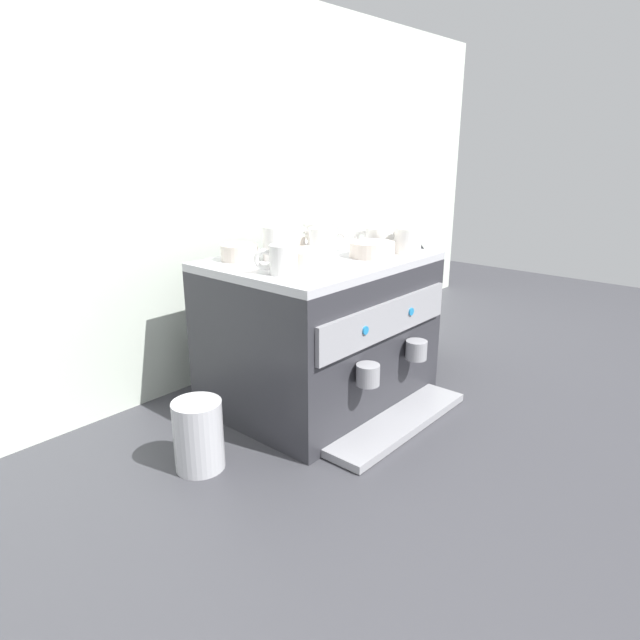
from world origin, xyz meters
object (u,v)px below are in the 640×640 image
(ceramic_cup_4, at_px, (407,240))
(ceramic_cup_2, at_px, (282,259))
(ceramic_cup_5, at_px, (378,238))
(milk_pitcher, at_px, (199,435))
(ceramic_cup_1, at_px, (324,240))
(ceramic_cup_3, at_px, (316,235))
(ceramic_cup_0, at_px, (277,243))
(ceramic_bowl_3, at_px, (287,244))
(espresso_machine, at_px, (321,331))
(coffee_grinder, at_px, (413,299))
(ceramic_bowl_0, at_px, (307,258))
(ceramic_bowl_2, at_px, (239,253))
(ceramic_bowl_1, at_px, (372,250))

(ceramic_cup_4, bearing_deg, ceramic_cup_2, 169.40)
(ceramic_cup_5, height_order, milk_pitcher, ceramic_cup_5)
(ceramic_cup_2, bearing_deg, ceramic_cup_1, 20.44)
(ceramic_cup_3, bearing_deg, ceramic_cup_0, -166.48)
(ceramic_cup_3, xyz_separation_m, ceramic_bowl_3, (-0.10, 0.01, -0.01))
(espresso_machine, xyz_separation_m, ceramic_cup_2, (-0.20, -0.06, 0.24))
(ceramic_cup_1, bearing_deg, coffee_grinder, -7.46)
(ceramic_cup_2, height_order, milk_pitcher, ceramic_cup_2)
(ceramic_cup_1, bearing_deg, ceramic_cup_0, 168.07)
(ceramic_cup_2, relative_size, coffee_grinder, 0.22)
(espresso_machine, xyz_separation_m, ceramic_cup_1, (0.06, 0.04, 0.24))
(ceramic_cup_4, bearing_deg, ceramic_bowl_3, 124.92)
(ceramic_cup_0, relative_size, coffee_grinder, 0.26)
(ceramic_cup_0, bearing_deg, ceramic_cup_2, -131.22)
(ceramic_cup_1, relative_size, ceramic_bowl_0, 0.93)
(ceramic_cup_0, distance_m, milk_pitcher, 0.52)
(ceramic_cup_0, bearing_deg, milk_pitcher, -164.49)
(ceramic_cup_1, xyz_separation_m, ceramic_cup_2, (-0.26, -0.10, -0.00))
(ceramic_cup_0, height_order, ceramic_bowl_0, ceramic_cup_0)
(espresso_machine, height_order, coffee_grinder, coffee_grinder)
(espresso_machine, xyz_separation_m, ceramic_cup_4, (0.20, -0.13, 0.24))
(ceramic_cup_0, relative_size, ceramic_bowl_0, 0.91)
(ceramic_cup_1, xyz_separation_m, ceramic_cup_3, (0.06, 0.08, -0.00))
(ceramic_bowl_2, distance_m, ceramic_bowl_3, 0.18)
(ceramic_cup_4, height_order, ceramic_bowl_2, ceramic_cup_4)
(ceramic_bowl_2, bearing_deg, espresso_machine, -39.86)
(ceramic_cup_0, xyz_separation_m, ceramic_cup_5, (0.29, -0.11, -0.01))
(ceramic_cup_4, xyz_separation_m, ceramic_cup_5, (-0.00, 0.09, -0.00))
(espresso_machine, height_order, ceramic_cup_3, ceramic_cup_3)
(milk_pitcher, bearing_deg, ceramic_cup_3, 14.77)
(ceramic_cup_2, distance_m, ceramic_bowl_3, 0.29)
(ceramic_bowl_0, bearing_deg, ceramic_cup_2, -172.19)
(ceramic_bowl_3, bearing_deg, ceramic_cup_2, -138.44)
(espresso_machine, relative_size, ceramic_cup_3, 4.97)
(ceramic_cup_4, bearing_deg, ceramic_bowl_2, 143.56)
(ceramic_cup_5, bearing_deg, ceramic_bowl_0, -179.48)
(espresso_machine, bearing_deg, ceramic_cup_1, 35.41)
(ceramic_cup_0, xyz_separation_m, ceramic_cup_2, (-0.11, -0.13, -0.01))
(ceramic_cup_2, xyz_separation_m, ceramic_bowl_1, (0.30, -0.04, -0.01))
(ceramic_bowl_3, bearing_deg, milk_pitcher, -160.48)
(ceramic_cup_1, relative_size, ceramic_bowl_1, 0.88)
(ceramic_cup_4, bearing_deg, ceramic_cup_3, 108.35)
(ceramic_cup_0, xyz_separation_m, ceramic_bowl_0, (-0.01, -0.12, -0.02))
(ceramic_cup_2, bearing_deg, ceramic_cup_4, -10.60)
(milk_pitcher, bearing_deg, ceramic_bowl_2, 29.95)
(espresso_machine, height_order, ceramic_cup_2, ceramic_cup_2)
(espresso_machine, relative_size, ceramic_bowl_1, 4.73)
(ceramic_bowl_2, bearing_deg, ceramic_cup_5, -26.07)
(ceramic_cup_0, distance_m, coffee_grinder, 0.60)
(espresso_machine, distance_m, ceramic_bowl_3, 0.26)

